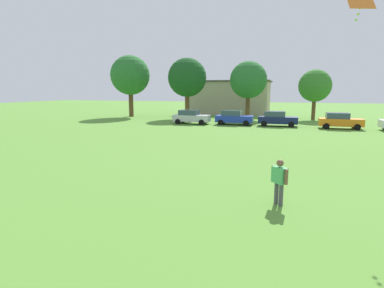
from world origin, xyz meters
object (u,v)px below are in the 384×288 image
object	(u,v)px
adult_bystander	(279,178)
kite	(360,3)
parked_car_blue_1	(234,117)
parked_car_navy_2	(277,119)
tree_far_left	(130,75)
tree_right	(248,80)
tree_far_right	(315,86)
tree_left	(187,78)
parked_car_orange_3	(340,121)
parked_car_silver_0	(191,117)

from	to	relation	value
adult_bystander	kite	distance (m)	7.59
adult_bystander	kite	bearing A→B (deg)	-82.86
parked_car_blue_1	parked_car_navy_2	xyz separation A→B (m)	(4.95, 0.00, 0.00)
kite	parked_car_blue_1	distance (m)	25.09
tree_far_left	tree_right	xyz separation A→B (m)	(17.62, 1.39, -0.80)
tree_right	parked_car_blue_1	bearing A→B (deg)	-93.45
tree_far_right	kite	bearing A→B (deg)	-91.16
kite	tree_far_left	world-z (taller)	tree_far_left
tree_left	tree_far_right	distance (m)	17.65
parked_car_blue_1	parked_car_orange_3	bearing A→B (deg)	-2.88
tree_left	adult_bystander	bearing A→B (deg)	-66.64
adult_bystander	tree_far_right	xyz separation A→B (m)	(3.29, 35.62, 3.62)
adult_bystander	parked_car_navy_2	size ratio (longest dim) A/B	0.39
parked_car_silver_0	tree_far_right	bearing A→B (deg)	35.78
parked_car_orange_3	tree_left	world-z (taller)	tree_left
kite	parked_car_navy_2	size ratio (longest dim) A/B	0.26
tree_right	parked_car_orange_3	bearing A→B (deg)	-39.56
kite	tree_left	xyz separation A→B (m)	(-16.67, 29.35, -1.60)
kite	parked_car_silver_0	distance (m)	26.81
parked_car_blue_1	tree_right	world-z (taller)	tree_right
parked_car_blue_1	tree_right	size ratio (longest dim) A/B	0.54
parked_car_navy_2	tree_left	xyz separation A→B (m)	(-12.91, 6.74, 4.91)
parked_car_navy_2	tree_far_left	bearing A→B (deg)	162.40
parked_car_navy_2	parked_car_orange_3	world-z (taller)	same
kite	parked_car_orange_3	bearing A→B (deg)	83.15
kite	tree_left	bearing A→B (deg)	119.60
tree_far_left	parked_car_silver_0	bearing A→B (deg)	-32.18
parked_car_orange_3	tree_far_right	world-z (taller)	tree_far_right
kite	parked_car_navy_2	world-z (taller)	kite
kite	tree_left	size ratio (longest dim) A/B	0.13
tree_far_left	tree_right	size ratio (longest dim) A/B	1.15
parked_car_silver_0	tree_left	bearing A→B (deg)	111.46
adult_bystander	tree_right	size ratio (longest dim) A/B	0.21
adult_bystander	parked_car_navy_2	xyz separation A→B (m)	(-1.13, 25.76, -0.13)
parked_car_silver_0	tree_far_left	xyz separation A→B (m)	(-12.03, 7.57, 5.36)
parked_car_silver_0	parked_car_blue_1	distance (m)	5.12
parked_car_orange_3	tree_right	xyz separation A→B (m)	(-10.85, 8.96, 4.56)
adult_bystander	tree_left	distance (m)	35.73
tree_far_left	tree_left	xyz separation A→B (m)	(9.15, -0.26, -0.45)
parked_car_silver_0	tree_far_right	size ratio (longest dim) A/B	0.63
parked_car_silver_0	tree_right	distance (m)	11.50
tree_right	tree_far_right	world-z (taller)	tree_right
parked_car_silver_0	parked_car_blue_1	world-z (taller)	same
parked_car_navy_2	tree_right	bearing A→B (deg)	117.91
parked_car_blue_1	parked_car_orange_3	distance (m)	11.37
parked_car_silver_0	tree_far_right	distance (m)	18.21
parked_car_silver_0	parked_car_navy_2	size ratio (longest dim) A/B	1.00
adult_bystander	parked_car_navy_2	bearing A→B (deg)	-40.49
tree_left	tree_right	bearing A→B (deg)	11.02
parked_car_navy_2	kite	bearing A→B (deg)	-80.56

